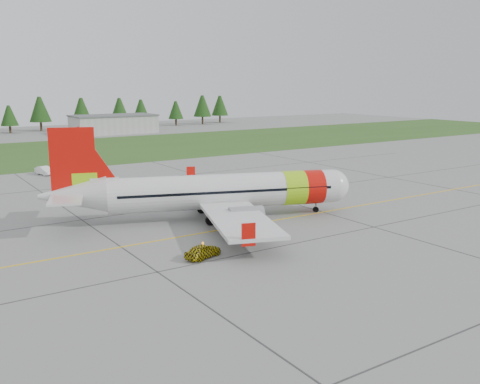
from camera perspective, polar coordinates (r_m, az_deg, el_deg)
ground at (r=51.80m, az=6.52°, el=-5.35°), size 320.00×320.00×0.00m
aircraft at (r=59.85m, az=-2.36°, el=0.03°), size 33.52×31.82×10.53m
follow_me_car at (r=46.65m, az=-4.00°, el=-4.90°), size 1.62×1.76×3.61m
service_van at (r=94.33m, az=-20.19°, el=3.01°), size 1.76×1.70×4.24m
grass_strip at (r=125.01m, az=-18.31°, el=4.10°), size 320.00×50.00×0.03m
taxi_guideline at (r=57.92m, az=1.45°, el=-3.44°), size 120.00×0.25×0.02m
hangar_east at (r=166.46m, az=-13.31°, el=7.00°), size 24.00×12.00×5.20m
treeline at (r=179.09m, az=-23.19°, el=7.45°), size 160.00×8.00×10.00m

